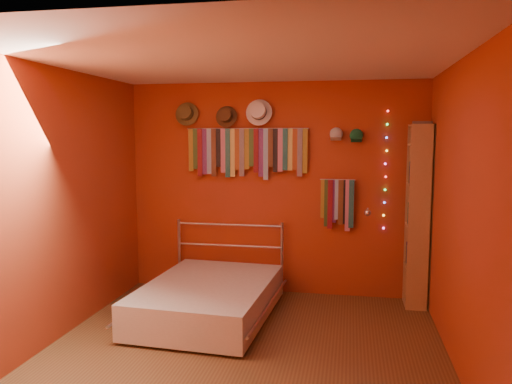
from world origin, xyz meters
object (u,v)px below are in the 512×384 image
Objects in this scene: tie_rack at (246,150)px; reading_lamp at (368,212)px; bed at (209,299)px; bookshelf at (422,215)px.

tie_rack reaches higher than reading_lamp.
reading_lamp is (1.41, -0.19, -0.67)m from tie_rack.
reading_lamp is at bearing 28.67° from bed.
tie_rack is at bearing 172.50° from reading_lamp.
tie_rack is 2.11m from bookshelf.
tie_rack is 0.79× the size of bed.
bookshelf reaches higher than reading_lamp.
bookshelf reaches higher than tie_rack.
bookshelf is at bearing 3.00° from reading_lamp.
tie_rack reaches higher than bed.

